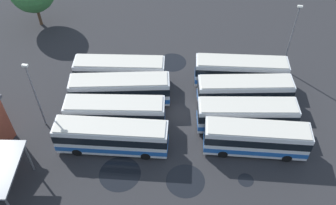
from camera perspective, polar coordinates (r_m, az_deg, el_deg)
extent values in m
plane|color=#28282B|center=(42.16, 2.02, -1.75)|extent=(91.98, 91.98, 0.00)
cube|color=silver|center=(45.36, 11.09, 4.71)|extent=(10.99, 3.46, 3.12)
cube|color=beige|center=(44.33, 11.39, 6.29)|extent=(10.54, 3.22, 0.14)
cube|color=black|center=(45.04, 11.18, 5.18)|extent=(11.05, 3.50, 1.00)
cube|color=#1E56A8|center=(45.94, 10.94, 3.89)|extent=(11.05, 3.50, 0.62)
cube|color=black|center=(44.48, 4.26, 5.62)|extent=(0.25, 2.01, 1.15)
cylinder|color=black|center=(45.05, 6.75, 2.67)|extent=(1.02, 0.39, 1.00)
cylinder|color=black|center=(46.73, 6.68, 4.57)|extent=(1.02, 0.39, 1.00)
cylinder|color=black|center=(46.06, 15.09, 2.27)|extent=(1.02, 0.39, 1.00)
cylinder|color=black|center=(47.69, 14.75, 4.15)|extent=(1.02, 0.39, 1.00)
cube|color=silver|center=(42.85, 11.65, 1.63)|extent=(10.75, 4.18, 3.12)
cube|color=beige|center=(41.75, 11.97, 3.23)|extent=(10.30, 3.92, 0.14)
cube|color=black|center=(42.51, 11.75, 2.11)|extent=(10.80, 4.23, 1.00)
cube|color=#1E56A8|center=(43.45, 11.48, 0.81)|extent=(10.80, 4.23, 0.62)
cube|color=black|center=(41.62, 4.68, 2.15)|extent=(0.40, 2.00, 1.15)
cylinder|color=black|center=(42.46, 7.33, -0.79)|extent=(1.04, 0.46, 1.00)
cylinder|color=black|center=(44.02, 7.02, 1.36)|extent=(1.04, 0.46, 1.00)
cylinder|color=black|center=(43.84, 15.77, -0.65)|extent=(1.04, 0.46, 1.00)
cylinder|color=black|center=(45.35, 15.18, 1.43)|extent=(1.04, 0.46, 1.00)
cube|color=silver|center=(40.36, 11.96, -1.93)|extent=(10.61, 3.93, 3.12)
cube|color=beige|center=(39.19, 12.31, -0.33)|extent=(10.17, 3.68, 0.14)
cube|color=black|center=(40.00, 12.06, -1.45)|extent=(10.67, 3.98, 1.00)
cube|color=#1E56A8|center=(41.00, 11.77, -2.75)|extent=(10.67, 3.98, 0.62)
cube|color=black|center=(39.18, 4.63, -1.36)|extent=(0.35, 2.00, 1.15)
cylinder|color=black|center=(40.12, 7.38, -4.45)|extent=(1.03, 0.44, 1.00)
cylinder|color=black|center=(41.58, 7.12, -2.04)|extent=(1.03, 0.44, 1.00)
cylinder|color=black|center=(41.42, 16.26, -4.33)|extent=(1.03, 0.44, 1.00)
cylinder|color=black|center=(42.84, 15.68, -2.01)|extent=(1.03, 0.44, 1.00)
cube|color=silver|center=(38.48, 13.36, -5.42)|extent=(10.49, 3.17, 3.12)
cube|color=beige|center=(37.25, 13.78, -3.85)|extent=(10.06, 2.94, 0.14)
cube|color=black|center=(38.10, 13.49, -4.95)|extent=(10.54, 3.21, 1.00)
cube|color=#1E56A8|center=(39.15, 13.15, -6.22)|extent=(10.54, 3.21, 0.62)
cube|color=black|center=(37.42, 5.67, -4.47)|extent=(0.20, 2.01, 1.15)
cylinder|color=black|center=(38.41, 8.41, -7.79)|extent=(1.02, 0.37, 1.00)
cylinder|color=black|center=(39.79, 8.34, -5.16)|extent=(1.02, 0.37, 1.00)
cylinder|color=black|center=(39.55, 17.78, -8.10)|extent=(1.02, 0.37, 1.00)
cylinder|color=black|center=(40.90, 17.35, -5.55)|extent=(1.02, 0.37, 1.00)
cube|color=silver|center=(44.87, -7.37, 4.73)|extent=(10.84, 3.71, 3.12)
cube|color=beige|center=(43.82, -7.56, 6.33)|extent=(10.40, 3.46, 0.14)
cube|color=black|center=(44.54, -7.43, 5.21)|extent=(10.90, 3.75, 1.00)
cube|color=#1E56A8|center=(45.45, -7.26, 3.90)|extent=(10.90, 3.75, 0.62)
cube|color=black|center=(45.59, -14.10, 5.33)|extent=(0.30, 2.01, 1.15)
cylinder|color=black|center=(45.57, -11.48, 2.53)|extent=(1.03, 0.42, 1.00)
cylinder|color=black|center=(47.19, -11.02, 4.43)|extent=(1.03, 0.42, 1.00)
cylinder|color=black|center=(44.58, -3.19, 2.40)|extent=(1.03, 0.42, 1.00)
cylinder|color=black|center=(46.24, -2.99, 4.34)|extent=(1.03, 0.42, 1.00)
cube|color=silver|center=(42.53, -7.34, 1.93)|extent=(11.41, 4.44, 3.12)
cube|color=beige|center=(41.42, -7.54, 3.55)|extent=(10.94, 4.16, 0.14)
cube|color=black|center=(42.19, -7.40, 2.42)|extent=(11.47, 4.48, 1.00)
cube|color=#1E56A8|center=(43.14, -7.23, 1.09)|extent=(11.47, 4.48, 0.62)
cube|color=black|center=(43.07, -14.82, 2.29)|extent=(0.42, 1.99, 1.15)
cylinder|color=black|center=(43.19, -11.82, -0.54)|extent=(1.04, 0.48, 1.00)
cylinder|color=black|center=(44.76, -11.50, 1.56)|extent=(1.04, 0.48, 1.00)
cylinder|color=black|center=(42.47, -2.61, -0.33)|extent=(1.04, 0.48, 1.00)
cylinder|color=black|center=(44.07, -2.61, 1.79)|extent=(1.04, 0.48, 1.00)
cube|color=silver|center=(40.10, -8.07, -1.61)|extent=(10.75, 3.79, 3.12)
cube|color=beige|center=(38.92, -8.32, 0.01)|extent=(10.31, 3.54, 0.14)
cube|color=black|center=(39.74, -8.15, -1.12)|extent=(10.81, 3.83, 1.00)
cube|color=#1E56A8|center=(40.75, -7.95, -2.44)|extent=(10.81, 3.83, 0.62)
cube|color=black|center=(40.82, -15.49, -0.88)|extent=(0.32, 2.01, 1.15)
cylinder|color=black|center=(41.01, -12.59, -3.96)|extent=(1.03, 0.43, 1.00)
cylinder|color=black|center=(42.46, -12.06, -1.63)|extent=(1.03, 0.43, 1.00)
cylinder|color=black|center=(40.01, -3.44, -4.21)|extent=(1.03, 0.43, 1.00)
cylinder|color=black|center=(41.49, -3.24, -1.81)|extent=(1.03, 0.43, 1.00)
cube|color=silver|center=(38.02, -8.64, -5.22)|extent=(11.49, 3.37, 3.12)
cube|color=beige|center=(36.78, -8.91, -3.63)|extent=(11.02, 3.14, 0.14)
cube|color=black|center=(37.64, -8.72, -4.75)|extent=(11.55, 3.42, 1.00)
cube|color=#1E56A8|center=(38.70, -8.50, -6.03)|extent=(11.55, 3.42, 0.62)
cube|color=black|center=(39.06, -16.93, -4.06)|extent=(0.22, 2.01, 1.15)
cylinder|color=black|center=(39.24, -13.77, -7.39)|extent=(1.02, 0.38, 1.00)
cylinder|color=black|center=(40.55, -13.03, -4.84)|extent=(1.02, 0.38, 1.00)
cylinder|color=black|center=(37.92, -3.45, -8.17)|extent=(1.02, 0.38, 1.00)
cylinder|color=black|center=(39.27, -3.09, -5.50)|extent=(1.02, 0.38, 1.00)
cylinder|color=#59595B|center=(38.22, -20.59, -7.88)|extent=(0.20, 0.20, 4.12)
cylinder|color=slate|center=(47.30, 18.26, 9.04)|extent=(0.16, 0.16, 8.89)
cube|color=silver|center=(44.85, 19.63, 13.73)|extent=(0.56, 0.28, 0.20)
cylinder|color=slate|center=(40.36, -19.54, 0.67)|extent=(0.16, 0.16, 8.33)
cube|color=silver|center=(37.59, -21.14, 5.33)|extent=(0.56, 0.28, 0.20)
cylinder|color=brown|center=(57.94, -19.19, 12.49)|extent=(0.44, 0.44, 2.93)
cylinder|color=black|center=(36.84, 2.69, -11.92)|extent=(3.82, 3.82, 0.01)
cylinder|color=black|center=(37.53, -7.39, -10.81)|extent=(4.14, 4.14, 0.01)
cylinder|color=black|center=(37.62, 11.87, -11.59)|extent=(1.54, 1.54, 0.01)
cylinder|color=black|center=(48.71, 0.63, 6.19)|extent=(3.73, 3.73, 0.01)
cylinder|color=black|center=(48.90, 15.07, 4.52)|extent=(3.95, 3.95, 0.01)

